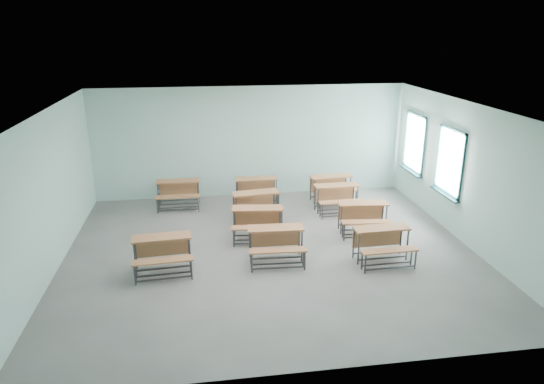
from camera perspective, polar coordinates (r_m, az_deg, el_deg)
The scene contains 11 objects.
room at distance 10.34m, azimuth 0.31°, elevation 1.04°, with size 9.04×8.04×3.24m.
desk_unit_r0c0 at distance 10.12m, azimuth -12.78°, elevation -6.60°, with size 1.24×0.88×0.74m.
desk_unit_r0c1 at distance 10.29m, azimuth 0.48°, elevation -5.64°, with size 1.22×0.85×0.74m.
desk_unit_r0c2 at distance 10.55m, azimuth 12.90°, elevation -5.51°, with size 1.21×0.84×0.74m.
desk_unit_r1c1 at distance 11.38m, azimuth -1.73°, elevation -3.16°, with size 1.27×0.92×0.74m.
desk_unit_r1c2 at distance 11.90m, azimuth 10.73°, elevation -2.50°, with size 1.26×0.91×0.74m.
desk_unit_r2c1 at distance 12.43m, azimuth -1.83°, elevation -1.21°, with size 1.28×0.94×0.74m.
desk_unit_r2c2 at distance 13.10m, azimuth 7.72°, elevation -0.31°, with size 1.21×0.83×0.74m.
desk_unit_r3c0 at distance 13.61m, azimuth -10.98°, elevation 0.26°, with size 1.20×0.81×0.74m.
desk_unit_r3c1 at distance 13.57m, azimuth -1.81°, elevation 0.55°, with size 1.20×0.81×0.74m.
desk_unit_r3c2 at distance 13.89m, azimuth 7.07°, elevation 0.84°, with size 1.28×0.94×0.74m.
Camera 1 is at (-1.42, -9.69, 4.78)m, focal length 32.00 mm.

